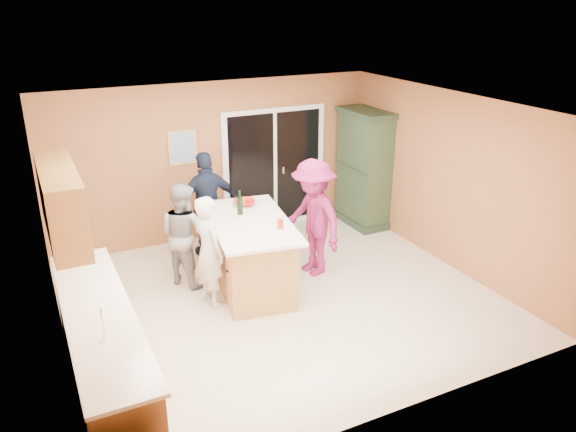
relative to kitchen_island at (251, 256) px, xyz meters
name	(u,v)px	position (x,y,z in m)	size (l,w,h in m)	color
floor	(281,299)	(0.23, -0.51, -0.47)	(5.50, 5.50, 0.00)	#EEE9CD
ceiling	(280,108)	(0.23, -0.51, 2.13)	(5.50, 5.00, 0.10)	white
wall_back	(216,161)	(0.23, 1.99, 0.83)	(5.50, 0.10, 2.60)	#C38050
wall_front	(400,298)	(0.23, -3.01, 0.83)	(5.50, 0.10, 2.60)	#C38050
wall_left	(50,250)	(-2.52, -0.51, 0.83)	(0.10, 5.00, 2.60)	#C38050
wall_right	(449,180)	(2.98, -0.51, 0.83)	(0.10, 5.00, 2.60)	#C38050
left_cabinet_run	(105,360)	(-2.22, -1.55, -0.01)	(0.65, 3.05, 1.24)	#C27C4B
upper_cabinets	(62,203)	(-2.35, -0.71, 1.40)	(0.35, 1.60, 0.75)	#C27C4B
sliding_door	(275,168)	(1.28, 1.96, 0.58)	(1.90, 0.07, 2.10)	white
framed_picture	(183,147)	(-0.32, 1.97, 1.13)	(0.46, 0.04, 0.56)	tan
kitchen_island	(251,256)	(0.00, 0.00, 0.00)	(1.32, 2.05, 1.00)	#C27C4B
green_hutch	(364,170)	(2.72, 1.35, 0.53)	(0.59, 1.12, 2.05)	#233928
woman_white	(209,251)	(-0.65, -0.17, 0.28)	(0.55, 0.36, 1.51)	silver
woman_grey	(183,234)	(-0.78, 0.55, 0.27)	(0.72, 0.56, 1.48)	gray
woman_navy	(208,205)	(-0.18, 1.27, 0.37)	(0.98, 0.41, 1.68)	#1B273D
woman_magenta	(313,218)	(0.99, 0.02, 0.39)	(1.12, 0.64, 1.73)	#901F5D
serving_bowl	(244,203)	(0.16, 0.59, 0.57)	(0.31, 0.31, 0.08)	red
tulip_vase	(76,243)	(-2.22, 0.02, 0.64)	(0.18, 0.12, 0.34)	#9F280F
tumbler_near	(280,224)	(0.26, -0.42, 0.59)	(0.08, 0.08, 0.12)	red
tumbler_far	(248,203)	(0.20, 0.55, 0.58)	(0.07, 0.07, 0.09)	red
wine_bottle	(240,205)	(-0.03, 0.29, 0.67)	(0.08, 0.08, 0.35)	black
white_plate	(263,213)	(0.26, 0.15, 0.54)	(0.22, 0.22, 0.02)	silver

